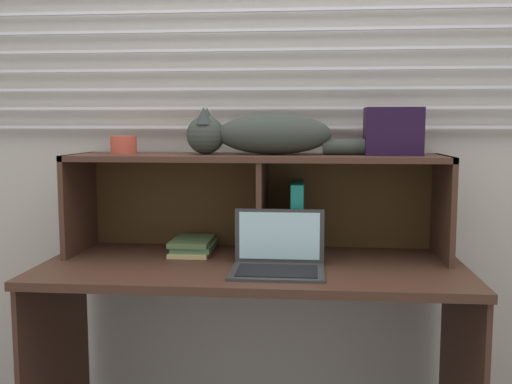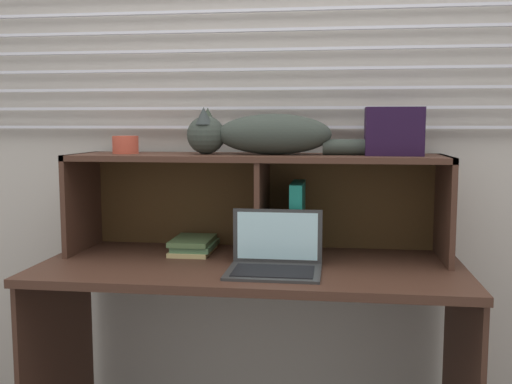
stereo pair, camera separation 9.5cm
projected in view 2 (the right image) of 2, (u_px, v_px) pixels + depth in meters
The scene contains 9 objects.
back_panel_with_blinds at pixel (263, 122), 2.45m from camera, with size 4.40×0.08×2.50m.
desk at pixel (251, 300), 2.16m from camera, with size 1.53×0.67×0.74m.
hutch_shelf_unit at pixel (258, 182), 2.29m from camera, with size 1.43×0.35×0.39m.
cat at pixel (262, 134), 2.24m from camera, with size 0.74×0.17×0.18m.
laptop at pixel (275, 259), 2.03m from camera, with size 0.32×0.25×0.20m.
binder_upright at pixel (298, 219), 2.26m from camera, with size 0.05×0.25×0.28m, color #167464.
book_stack at pixel (194, 245), 2.32m from camera, with size 0.16×0.23×0.06m.
small_basket at pixel (126, 145), 2.31m from camera, with size 0.10×0.10×0.07m, color #BB4733.
storage_box at pixel (394, 131), 2.17m from camera, with size 0.21×0.14×0.18m, color black.
Camera 2 is at (0.30, -1.90, 1.24)m, focal length 41.30 mm.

